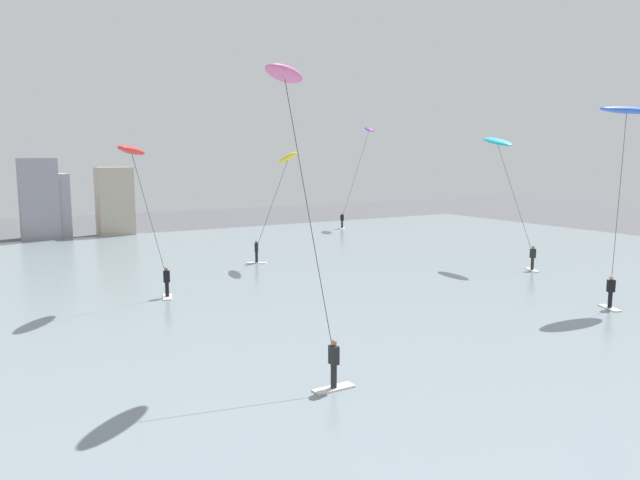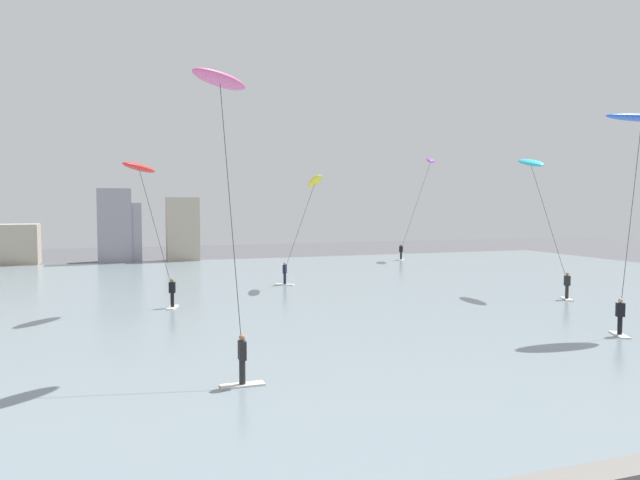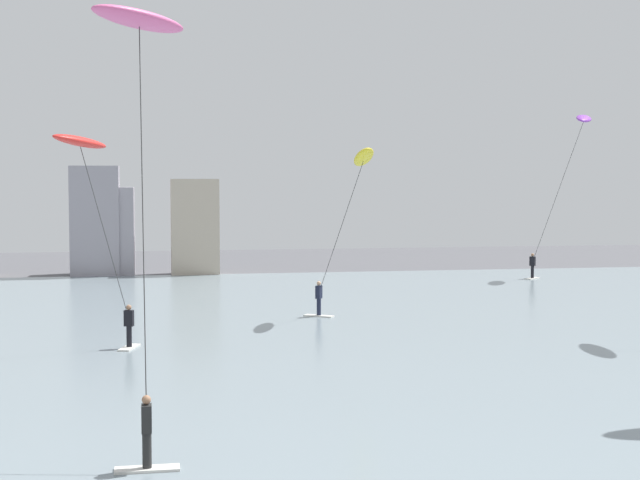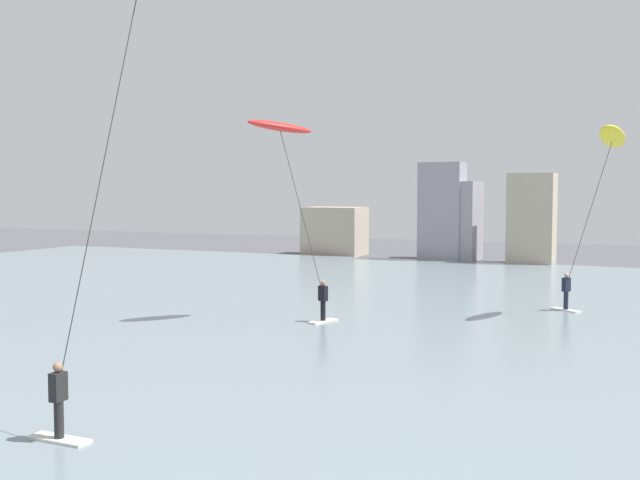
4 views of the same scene
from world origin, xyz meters
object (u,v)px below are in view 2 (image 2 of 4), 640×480
kitesurfer_blue (640,130)px  kitesurfer_cyan (534,173)px  kitesurfer_red (143,183)px  kitesurfer_pink (222,111)px  kitesurfer_purple (428,170)px  kitesurfer_yellow (311,193)px

kitesurfer_blue → kitesurfer_cyan: bearing=75.8°
kitesurfer_cyan → kitesurfer_red: kitesurfer_cyan is taller
kitesurfer_cyan → kitesurfer_red: size_ratio=1.10×
kitesurfer_blue → kitesurfer_pink: bearing=-179.9°
kitesurfer_pink → kitesurfer_cyan: size_ratio=1.18×
kitesurfer_pink → kitesurfer_cyan: bearing=25.6°
kitesurfer_purple → kitesurfer_blue: kitesurfer_purple is taller
kitesurfer_purple → kitesurfer_pink: bearing=-129.0°
kitesurfer_cyan → kitesurfer_yellow: size_ratio=1.12×
kitesurfer_pink → kitesurfer_red: (-2.17, 12.12, -2.11)m
kitesurfer_purple → kitesurfer_yellow: 23.83m
kitesurfer_pink → kitesurfer_yellow: size_ratio=1.32×
kitesurfer_cyan → kitesurfer_pink: bearing=-154.4°
kitesurfer_pink → kitesurfer_purple: 43.29m
kitesurfer_pink → kitesurfer_red: bearing=100.2°
kitesurfer_cyan → kitesurfer_blue: (-2.62, -10.40, 1.42)m
kitesurfer_red → kitesurfer_yellow: 12.99m
kitesurfer_purple → kitesurfer_yellow: kitesurfer_purple is taller
kitesurfer_purple → kitesurfer_yellow: size_ratio=1.36×
kitesurfer_pink → kitesurfer_blue: (19.16, 0.05, 0.14)m
kitesurfer_purple → kitesurfer_yellow: bearing=-139.2°
kitesurfer_red → kitesurfer_blue: 24.61m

